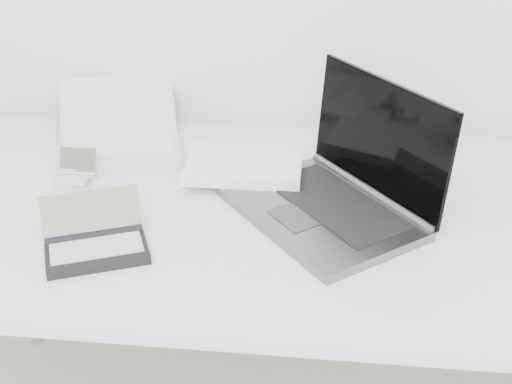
# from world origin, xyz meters

# --- Properties ---
(desk) EXTENTS (1.60, 0.80, 0.73)m
(desk) POSITION_xyz_m (0.00, 1.55, 0.68)
(desk) COLOR white
(desk) RESTS_ON ground
(laptop_large) EXTENTS (0.54, 0.47, 0.26)m
(laptop_large) POSITION_xyz_m (0.08, 1.59, 0.77)
(laptop_large) COLOR slate
(laptop_large) RESTS_ON desk
(netbook_open_white) EXTENTS (0.37, 0.42, 0.11)m
(netbook_open_white) POSITION_xyz_m (-0.39, 1.80, 0.75)
(netbook_open_white) COLOR silver
(netbook_open_white) RESTS_ON desk
(pda_silver) EXTENTS (0.08, 0.10, 0.06)m
(pda_silver) POSITION_xyz_m (-0.44, 1.62, 0.74)
(pda_silver) COLOR white
(pda_silver) RESTS_ON desk
(palmtop_charcoal) EXTENTS (0.23, 0.22, 0.09)m
(palmtop_charcoal) POSITION_xyz_m (-0.31, 1.36, 0.75)
(palmtop_charcoal) COLOR black
(palmtop_charcoal) RESTS_ON desk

